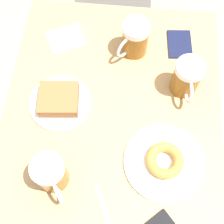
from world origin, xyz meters
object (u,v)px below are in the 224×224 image
object	(u,v)px
plate_with_cake	(59,101)
beer_mug_left	(51,174)
napkin_folded	(66,39)
fork	(104,211)
beer_mug_right	(187,78)
beer_mug_center	(135,39)
passport_near_edge	(180,44)
plate_with_donut	(164,161)

from	to	relation	value
plate_with_cake	beer_mug_left	world-z (taller)	beer_mug_left
napkin_folded	fork	bearing A→B (deg)	-70.94
beer_mug_left	fork	world-z (taller)	beer_mug_left
beer_mug_right	napkin_folded	xyz separation A→B (m)	(-0.44, 0.17, -0.06)
beer_mug_center	napkin_folded	world-z (taller)	beer_mug_center
napkin_folded	beer_mug_right	bearing A→B (deg)	-20.86
plate_with_cake	napkin_folded	bearing A→B (deg)	94.88
beer_mug_left	fork	bearing A→B (deg)	-26.39
beer_mug_left	beer_mug_right	distance (m)	0.53
beer_mug_right	passport_near_edge	bearing A→B (deg)	93.84
beer_mug_right	fork	bearing A→B (deg)	-117.68
beer_mug_left	beer_mug_center	size ratio (longest dim) A/B	1.00
plate_with_donut	napkin_folded	distance (m)	0.59
napkin_folded	passport_near_edge	distance (m)	0.43
plate_with_cake	beer_mug_right	world-z (taller)	beer_mug_right
passport_near_edge	beer_mug_left	bearing A→B (deg)	-124.99
beer_mug_left	plate_with_cake	bearing A→B (deg)	95.69
plate_with_donut	fork	distance (m)	0.24
plate_with_donut	passport_near_edge	size ratio (longest dim) A/B	1.92
napkin_folded	passport_near_edge	world-z (taller)	passport_near_edge
beer_mug_center	fork	world-z (taller)	beer_mug_center
fork	beer_mug_right	bearing A→B (deg)	62.32
beer_mug_right	fork	world-z (taller)	beer_mug_right
plate_with_cake	beer_mug_left	xyz separation A→B (m)	(0.03, -0.26, 0.05)
passport_near_edge	napkin_folded	bearing A→B (deg)	-178.02
plate_with_cake	passport_near_edge	xyz separation A→B (m)	(0.41, 0.29, -0.02)
beer_mug_right	plate_with_cake	bearing A→B (deg)	-166.27
beer_mug_left	napkin_folded	world-z (taller)	beer_mug_left
beer_mug_center	plate_with_donut	bearing A→B (deg)	-73.57
napkin_folded	fork	xyz separation A→B (m)	(0.21, -0.61, -0.00)
plate_with_cake	plate_with_donut	xyz separation A→B (m)	(0.36, -0.17, -0.01)
fork	passport_near_edge	distance (m)	0.66
plate_with_cake	beer_mug_center	xyz separation A→B (m)	(0.24, 0.25, 0.05)
plate_with_donut	beer_mug_right	xyz separation A→B (m)	(0.06, 0.28, 0.05)
beer_mug_left	passport_near_edge	bearing A→B (deg)	55.01
passport_near_edge	beer_mug_right	bearing A→B (deg)	-86.16
beer_mug_center	napkin_folded	size ratio (longest dim) A/B	0.82
beer_mug_left	napkin_folded	size ratio (longest dim) A/B	0.82
plate_with_cake	beer_mug_left	distance (m)	0.26
plate_with_donut	passport_near_edge	bearing A→B (deg)	84.18
beer_mug_left	fork	size ratio (longest dim) A/B	0.87
beer_mug_right	napkin_folded	size ratio (longest dim) A/B	0.87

